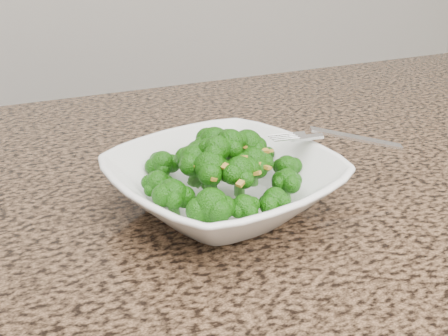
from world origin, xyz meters
name	(u,v)px	position (x,y,z in m)	size (l,w,h in m)	color
granite_counter	(208,242)	(0.00, 0.30, 0.89)	(1.64, 1.04, 0.03)	brown
bowl	(224,185)	(0.03, 0.34, 0.93)	(0.24, 0.24, 0.06)	white
broccoli_pile	(224,133)	(0.03, 0.34, 0.99)	(0.21, 0.21, 0.06)	#1A600A
garlic_topping	(224,103)	(0.03, 0.34, 1.02)	(0.13, 0.13, 0.01)	gold
fork	(316,136)	(0.15, 0.34, 0.97)	(0.19, 0.03, 0.01)	silver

